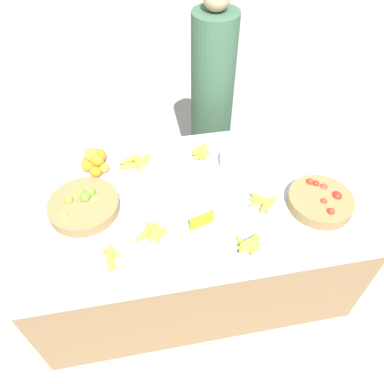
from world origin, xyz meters
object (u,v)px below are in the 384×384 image
Objects in this scene: lime_bowl at (84,205)px; tomato_basket at (321,201)px; vendor_person at (212,103)px; metal_bowl at (246,160)px; price_sign at (202,220)px.

lime_bowl reaches higher than tomato_basket.
vendor_person reaches higher than tomato_basket.
vendor_person is at bearing 107.84° from tomato_basket.
tomato_basket is 0.23× the size of vendor_person.
lime_bowl reaches higher than metal_bowl.
vendor_person is at bearing 57.49° from price_sign.
tomato_basket is 1.10× the size of metal_bowl.
vendor_person reaches higher than lime_bowl.
vendor_person is (-0.35, 1.09, -0.06)m from tomato_basket.
price_sign is (0.59, -0.22, 0.01)m from lime_bowl.
vendor_person is (-0.05, 0.71, -0.06)m from metal_bowl.
lime_bowl is 1.27m from tomato_basket.
vendor_person is at bearing 44.85° from lime_bowl.
metal_bowl is 0.72m from vendor_person.
metal_bowl is at bearing 31.78° from price_sign.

